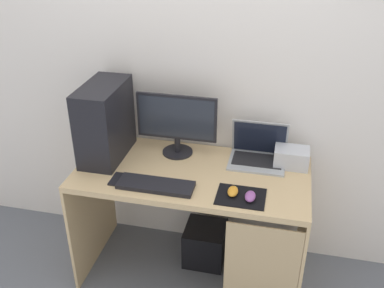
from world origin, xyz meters
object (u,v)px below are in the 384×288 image
laptop (258,153)px  keyboard (156,185)px  monitor (177,123)px  mouse_left (233,191)px  cell_phone (118,179)px  mouse_right (250,196)px  projector (291,157)px  subwoofer (205,243)px  pc_tower (105,122)px

laptop → keyboard: laptop is taller
monitor → keyboard: bearing=-93.3°
mouse_left → cell_phone: (-0.65, -0.00, -0.02)m
keyboard → mouse_right: 0.52m
projector → subwoofer: projector is taller
pc_tower → mouse_right: 0.97m
projector → mouse_left: size_ratio=2.08×
monitor → laptop: bearing=2.6°
mouse_left → cell_phone: size_ratio=0.74×
keyboard → monitor: bearing=86.7°
mouse_right → monitor: bearing=141.9°
cell_phone → subwoofer: 0.85m
laptop → projector: (0.20, -0.01, 0.01)m
pc_tower → monitor: bearing=15.7°
pc_tower → mouse_right: size_ratio=4.78×
keyboard → pc_tower: bearing=145.3°
keyboard → subwoofer: keyboard is taller
projector → mouse_left: projector is taller
projector → cell_phone: bearing=-158.4°
monitor → cell_phone: bearing=-124.5°
projector → subwoofer: 0.86m
mouse_left → pc_tower: bearing=162.9°
mouse_right → cell_phone: size_ratio=0.74×
laptop → cell_phone: bearing=-152.5°
laptop → cell_phone: 0.84m
pc_tower → monitor: pc_tower is taller
pc_tower → cell_phone: size_ratio=3.53×
mouse_left → subwoofer: size_ratio=0.36×
monitor → projector: 0.71m
keyboard → subwoofer: bearing=56.2°
projector → keyboard: bearing=-151.2°
mouse_right → cell_phone: (-0.75, 0.02, -0.02)m
projector → mouse_right: bearing=-116.3°
monitor → keyboard: size_ratio=1.16×
mouse_left → subwoofer: (-0.20, 0.31, -0.67)m
keyboard → mouse_right: bearing=-0.6°
monitor → subwoofer: monitor is taller
laptop → mouse_right: 0.41m
mouse_right → projector: bearing=63.7°
pc_tower → laptop: 0.93m
projector → mouse_left: bearing=-128.0°
monitor → subwoofer: bearing=-16.0°
keyboard → laptop: bearing=38.2°
laptop → mouse_right: (0.00, -0.41, -0.03)m
projector → cell_phone: size_ratio=1.54×
pc_tower → cell_phone: pc_tower is taller
projector → keyboard: (-0.71, -0.39, -0.04)m
laptop → mouse_left: 0.40m
mouse_right → pc_tower: bearing=163.2°
pc_tower → keyboard: pc_tower is taller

